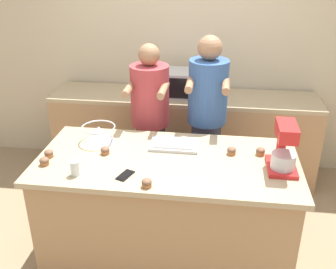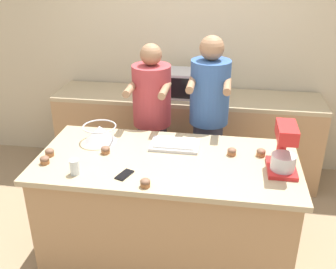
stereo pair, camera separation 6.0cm
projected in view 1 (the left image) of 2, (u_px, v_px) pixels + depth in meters
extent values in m
plane|color=#937A5B|center=(167.00, 253.00, 3.32)|extent=(16.00, 16.00, 0.00)
cube|color=beige|center=(188.00, 49.00, 4.27)|extent=(10.00, 0.06, 2.70)
cube|color=#A87F56|center=(167.00, 211.00, 3.14)|extent=(1.87, 0.88, 0.87)
cube|color=tan|center=(167.00, 161.00, 2.94)|extent=(1.95, 0.94, 0.04)
cube|color=#A87F56|center=(184.00, 137.00, 4.34)|extent=(2.80, 0.60, 0.90)
cube|color=tan|center=(184.00, 97.00, 4.14)|extent=(2.80, 0.60, 0.04)
cylinder|color=#33384C|center=(151.00, 163.00, 3.85)|extent=(0.27, 0.27, 0.85)
cylinder|color=#A8383D|center=(150.00, 96.00, 3.55)|extent=(0.35, 0.35, 0.56)
sphere|color=#936B4C|center=(149.00, 55.00, 3.39)|extent=(0.19, 0.19, 0.19)
cylinder|color=#936B4C|center=(129.00, 88.00, 3.37)|extent=(0.06, 0.34, 0.06)
cylinder|color=#936B4C|center=(163.00, 90.00, 3.33)|extent=(0.06, 0.34, 0.06)
cylinder|color=#33384C|center=(205.00, 165.00, 3.78)|extent=(0.27, 0.27, 0.91)
cylinder|color=#335693|center=(208.00, 92.00, 3.46)|extent=(0.35, 0.35, 0.57)
sphere|color=#936B4C|center=(210.00, 48.00, 3.30)|extent=(0.21, 0.21, 0.21)
cylinder|color=#936B4C|center=(190.00, 84.00, 3.28)|extent=(0.06, 0.34, 0.06)
cylinder|color=#936B4C|center=(226.00, 85.00, 3.24)|extent=(0.06, 0.34, 0.06)
cube|color=red|center=(281.00, 167.00, 2.80)|extent=(0.20, 0.30, 0.03)
cylinder|color=red|center=(281.00, 144.00, 2.85)|extent=(0.07, 0.07, 0.22)
cube|color=red|center=(287.00, 131.00, 2.66)|extent=(0.13, 0.26, 0.10)
cylinder|color=#BCBCC1|center=(283.00, 161.00, 2.73)|extent=(0.17, 0.17, 0.11)
cone|color=#BCBCC1|center=(99.00, 134.00, 3.17)|extent=(0.27, 0.27, 0.13)
torus|color=#BCBCC1|center=(98.00, 127.00, 3.14)|extent=(0.27, 0.27, 0.01)
cube|color=#BCBCC1|center=(174.00, 145.00, 3.12)|extent=(0.38, 0.24, 0.02)
cube|color=white|center=(174.00, 143.00, 3.11)|extent=(0.31, 0.20, 0.02)
cube|color=#B7B7BC|center=(183.00, 83.00, 4.08)|extent=(0.51, 0.35, 0.26)
cube|color=black|center=(177.00, 88.00, 3.93)|extent=(0.35, 0.01, 0.21)
cube|color=#2D2D2D|center=(200.00, 89.00, 3.90)|extent=(0.10, 0.01, 0.21)
cube|color=black|center=(125.00, 175.00, 2.71)|extent=(0.12, 0.16, 0.01)
cube|color=black|center=(125.00, 175.00, 2.71)|extent=(0.10, 0.14, 0.00)
cylinder|color=silver|center=(75.00, 168.00, 2.70)|extent=(0.07, 0.07, 0.11)
cylinder|color=#9E6038|center=(260.00, 153.00, 2.98)|extent=(0.07, 0.07, 0.03)
ellipsoid|color=brown|center=(261.00, 150.00, 2.97)|extent=(0.07, 0.07, 0.04)
cylinder|color=#9E6038|center=(231.00, 153.00, 2.99)|extent=(0.07, 0.07, 0.03)
ellipsoid|color=brown|center=(232.00, 150.00, 2.98)|extent=(0.07, 0.07, 0.04)
cylinder|color=#9E6038|center=(105.00, 152.00, 3.00)|extent=(0.07, 0.07, 0.03)
ellipsoid|color=brown|center=(105.00, 149.00, 2.99)|extent=(0.07, 0.07, 0.04)
cylinder|color=#9E6038|center=(49.00, 155.00, 2.95)|extent=(0.07, 0.07, 0.03)
ellipsoid|color=brown|center=(49.00, 152.00, 2.94)|extent=(0.07, 0.07, 0.04)
cylinder|color=#9E6038|center=(147.00, 185.00, 2.58)|extent=(0.07, 0.07, 0.03)
ellipsoid|color=brown|center=(147.00, 182.00, 2.57)|extent=(0.07, 0.07, 0.04)
cylinder|color=#9E6038|center=(45.00, 163.00, 2.85)|extent=(0.07, 0.07, 0.03)
ellipsoid|color=brown|center=(44.00, 160.00, 2.83)|extent=(0.07, 0.07, 0.04)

